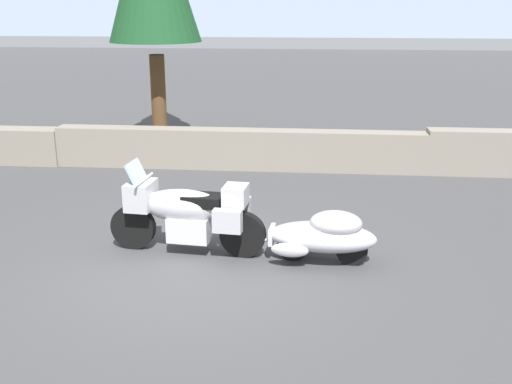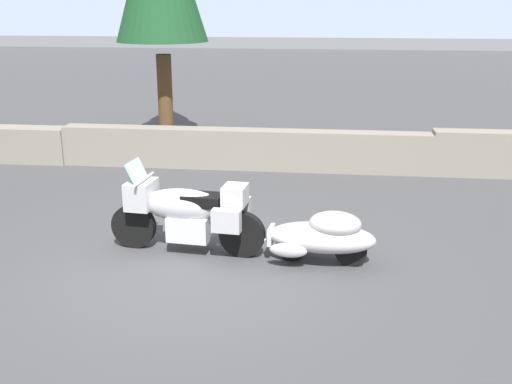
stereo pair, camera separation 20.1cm
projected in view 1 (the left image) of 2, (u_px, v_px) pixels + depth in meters
name	position (u px, v px, depth m)	size (l,w,h in m)	color
ground_plane	(192.00, 267.00, 8.44)	(80.00, 80.00, 0.00)	#424244
stone_guard_wall	(243.00, 149.00, 13.28)	(24.00, 0.56, 0.95)	gray
touring_motorcycle	(186.00, 212.00, 8.78)	(2.31, 0.87, 1.33)	black
car_shaped_trailer	(323.00, 235.00, 8.49)	(2.22, 0.86, 0.76)	black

